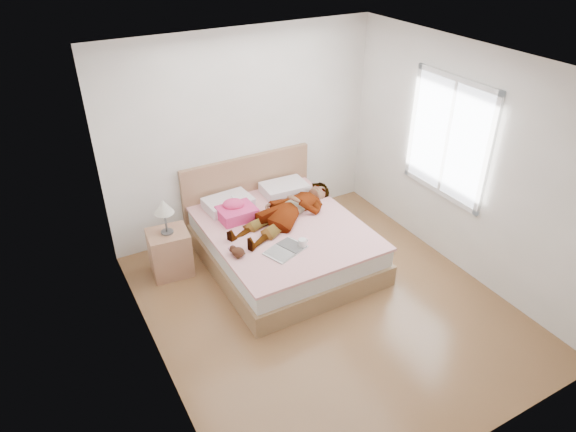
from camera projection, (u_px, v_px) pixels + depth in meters
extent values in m
plane|color=#513419|center=(326.00, 305.00, 5.63)|extent=(4.00, 4.00, 0.00)
imported|color=silver|center=(287.00, 208.00, 6.21)|extent=(1.80, 1.23, 0.23)
ellipsoid|color=black|center=(229.00, 209.00, 6.34)|extent=(0.49, 0.57, 0.08)
cube|color=silver|center=(235.00, 198.00, 6.26)|extent=(0.08, 0.11, 0.05)
plane|color=white|center=(337.00, 68.00, 4.28)|extent=(4.00, 4.00, 0.00)
plane|color=silver|center=(244.00, 134.00, 6.45)|extent=(3.60, 0.00, 3.60)
plane|color=silver|center=(493.00, 331.00, 3.46)|extent=(3.60, 0.00, 3.60)
plane|color=silver|center=(147.00, 256.00, 4.21)|extent=(0.00, 4.00, 4.00)
plane|color=silver|center=(466.00, 164.00, 5.70)|extent=(0.00, 4.00, 4.00)
cube|color=white|center=(448.00, 138.00, 5.81)|extent=(0.02, 1.10, 1.30)
cube|color=silver|center=(488.00, 157.00, 5.38)|extent=(0.04, 0.06, 1.42)
cube|color=silver|center=(414.00, 122.00, 6.25)|extent=(0.04, 0.06, 1.42)
cube|color=silver|center=(439.00, 191.00, 6.17)|extent=(0.04, 1.22, 0.06)
cube|color=silver|center=(458.00, 79.00, 5.46)|extent=(0.04, 1.22, 0.06)
cube|color=silver|center=(448.00, 138.00, 5.81)|extent=(0.03, 0.04, 1.30)
cube|color=brown|center=(284.00, 252.00, 6.27)|extent=(1.78, 2.08, 0.26)
cube|color=silver|center=(284.00, 236.00, 6.15)|extent=(1.70, 2.00, 0.22)
cube|color=white|center=(284.00, 227.00, 6.08)|extent=(1.74, 2.04, 0.03)
cube|color=brown|center=(248.00, 191.00, 6.83)|extent=(1.80, 0.07, 1.00)
cube|color=silver|center=(228.00, 203.00, 6.41)|extent=(0.61, 0.44, 0.13)
cube|color=white|center=(284.00, 188.00, 6.75)|extent=(0.60, 0.43, 0.13)
cube|color=#E53E9A|center=(237.00, 213.00, 6.19)|extent=(0.45, 0.36, 0.14)
ellipsoid|color=#F74390|center=(233.00, 204.00, 6.18)|extent=(0.32, 0.28, 0.13)
cube|color=silver|center=(286.00, 250.00, 5.64)|extent=(0.51, 0.43, 0.01)
cube|color=white|center=(279.00, 254.00, 5.56)|extent=(0.31, 0.35, 0.02)
cube|color=#2A2A2A|center=(292.00, 245.00, 5.71)|extent=(0.31, 0.35, 0.02)
cylinder|color=silver|center=(302.00, 243.00, 5.67)|extent=(0.10, 0.10, 0.10)
torus|color=white|center=(305.00, 241.00, 5.70)|extent=(0.07, 0.02, 0.07)
cylinder|color=black|center=(302.00, 240.00, 5.65)|extent=(0.09, 0.09, 0.00)
ellipsoid|color=black|center=(238.00, 252.00, 5.52)|extent=(0.18, 0.19, 0.11)
ellipsoid|color=beige|center=(239.00, 252.00, 5.51)|extent=(0.09, 0.10, 0.05)
sphere|color=black|center=(233.00, 249.00, 5.55)|extent=(0.08, 0.08, 0.08)
sphere|color=pink|center=(229.00, 248.00, 5.54)|extent=(0.03, 0.03, 0.03)
sphere|color=pink|center=(233.00, 246.00, 5.58)|extent=(0.03, 0.03, 0.03)
ellipsoid|color=black|center=(238.00, 257.00, 5.48)|extent=(0.05, 0.06, 0.03)
ellipsoid|color=black|center=(244.00, 253.00, 5.54)|extent=(0.05, 0.06, 0.03)
cube|color=#8D5A41|center=(170.00, 253.00, 6.01)|extent=(0.49, 0.45, 0.56)
cylinder|color=#494949|center=(167.00, 232.00, 5.86)|extent=(0.16, 0.16, 0.02)
cylinder|color=#4C4C4C|center=(166.00, 221.00, 5.78)|extent=(0.03, 0.03, 0.28)
cone|color=beige|center=(163.00, 207.00, 5.68)|extent=(0.24, 0.24, 0.16)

